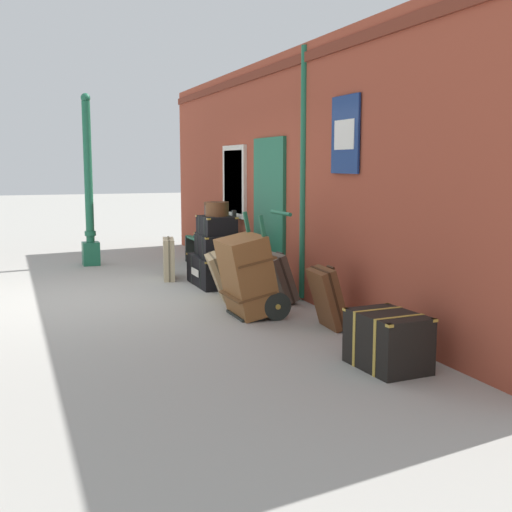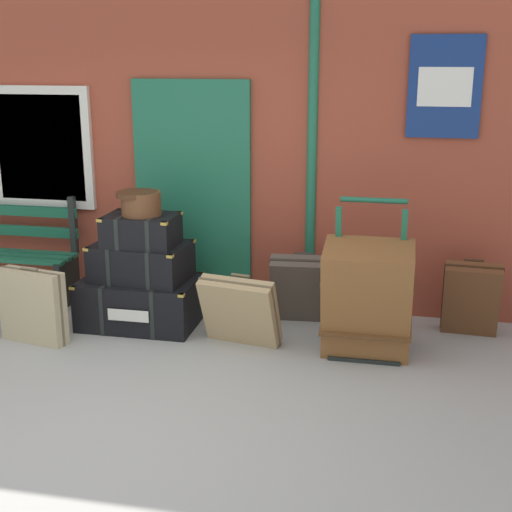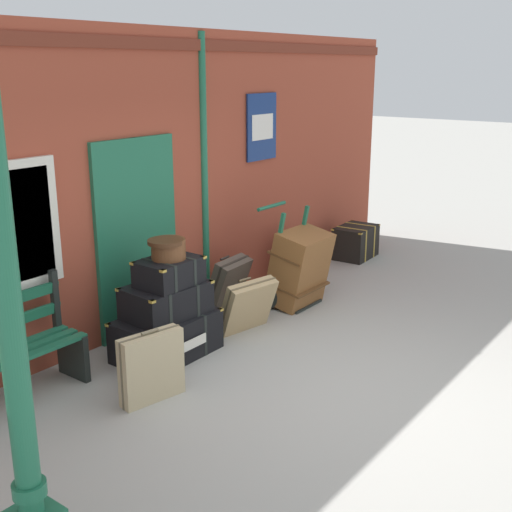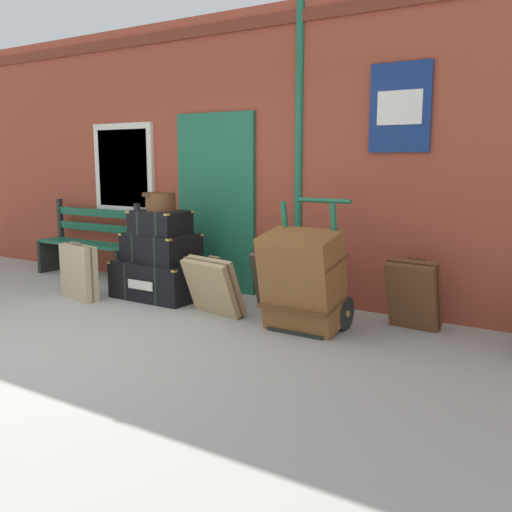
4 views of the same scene
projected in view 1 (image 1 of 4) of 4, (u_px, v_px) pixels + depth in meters
The scene contains 15 objects.
ground_plane at pixel (98, 299), 8.49m from camera, with size 60.00×60.00×0.00m, color #A3A099.
brick_facade at pixel (283, 174), 9.19m from camera, with size 10.40×0.35×3.20m.
lamp_post at pixel (89, 201), 11.16m from camera, with size 0.28×0.28×2.90m.
platform_bench at pixel (212, 241), 11.06m from camera, with size 1.60×0.43×1.01m.
steamer_trunk_base at pixel (217, 271), 9.44m from camera, with size 1.01×0.67×0.43m.
steamer_trunk_middle at pixel (218, 245), 9.37m from camera, with size 0.85×0.61×0.33m.
steamer_trunk_top at pixel (217, 225), 9.30m from camera, with size 0.61×0.45×0.27m.
round_hatbox at pixel (217, 208), 9.27m from camera, with size 0.38×0.35×0.20m.
porters_trolley at pixel (261, 292), 7.56m from camera, with size 0.71×0.60×1.20m.
large_brown_trunk at pixel (247, 275), 7.47m from camera, with size 0.70×0.60×0.95m.
suitcase_olive at pixel (327, 298), 6.93m from camera, with size 0.48×0.37×0.67m.
suitcase_charcoal at pixel (220, 276), 8.44m from camera, with size 0.68×0.45×0.60m.
suitcase_slate at pixel (277, 277), 8.27m from camera, with size 0.58×0.43×0.64m.
suitcase_caramel at pixel (169, 259), 9.91m from camera, with size 0.60×0.27×0.65m.
corner_trunk at pixel (388, 341), 5.59m from camera, with size 0.72×0.53×0.49m.
Camera 1 is at (8.52, -1.05, 1.74)m, focal length 46.02 mm.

